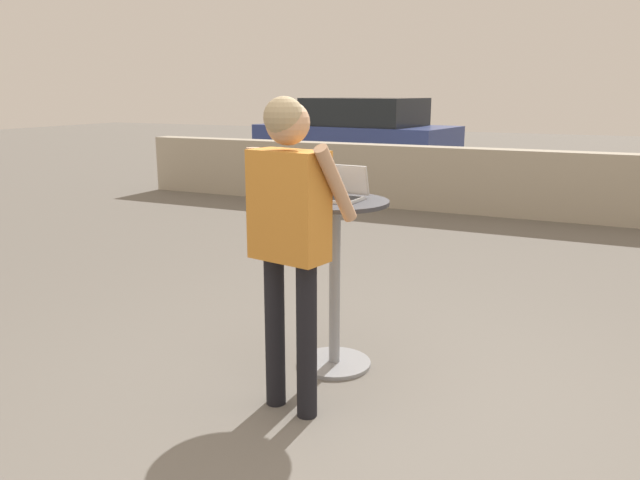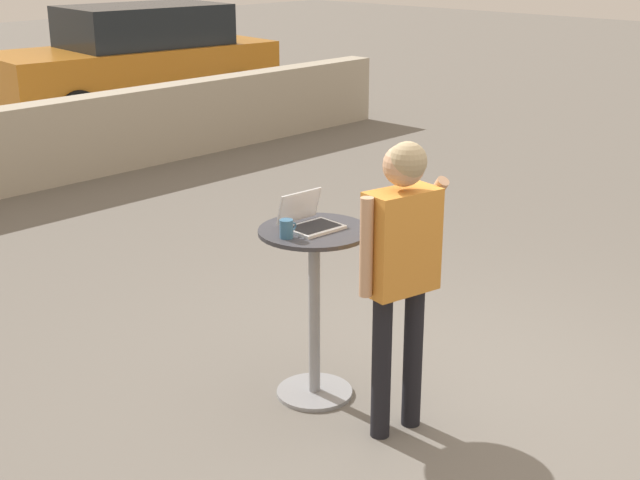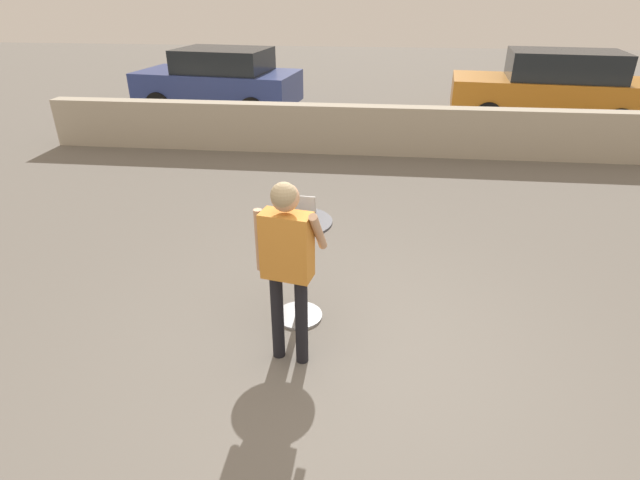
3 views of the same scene
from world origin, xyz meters
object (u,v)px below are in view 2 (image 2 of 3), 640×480
cafe_table (314,294)px  laptop (310,221)px  coffee_mug (287,229)px  standing_person (401,253)px  parked_car_further_down (137,59)px

cafe_table → laptop: (0.00, 0.04, 0.45)m
coffee_mug → standing_person: standing_person is taller
cafe_table → laptop: 0.45m
parked_car_further_down → coffee_mug: bearing=-120.6°
laptop → coffee_mug: size_ratio=2.78×
laptop → coffee_mug: laptop is taller
cafe_table → standing_person: 0.75m
cafe_table → laptop: bearing=85.1°
cafe_table → laptop: size_ratio=3.32×
cafe_table → parked_car_further_down: size_ratio=0.23×
standing_person → parked_car_further_down: standing_person is taller
laptop → standing_person: standing_person is taller
cafe_table → laptop: laptop is taller
cafe_table → parked_car_further_down: (4.78, 8.48, 0.16)m
standing_person → parked_car_further_down: bearing=62.4°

